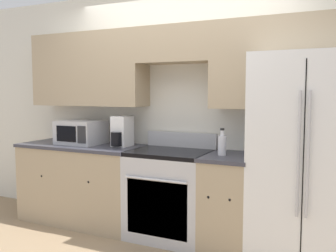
{
  "coord_description": "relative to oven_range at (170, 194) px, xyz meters",
  "views": [
    {
      "loc": [
        1.61,
        -3.07,
        1.48
      ],
      "look_at": [
        0.0,
        0.31,
        1.14
      ],
      "focal_mm": 40.0,
      "sensor_mm": 36.0,
      "label": 1
    }
  ],
  "objects": [
    {
      "name": "wall_back",
      "position": [
        -0.03,
        0.27,
        1.04
      ],
      "size": [
        8.0,
        0.39,
        2.6
      ],
      "color": "silver",
      "rests_on": "ground_plane"
    },
    {
      "name": "lower_cabinets_left",
      "position": [
        -1.11,
        -0.0,
        -0.0
      ],
      "size": [
        1.44,
        0.64,
        0.89
      ],
      "color": "tan",
      "rests_on": "ground_plane"
    },
    {
      "name": "bottle",
      "position": [
        0.55,
        -0.03,
        0.54
      ],
      "size": [
        0.08,
        0.08,
        0.26
      ],
      "color": "silver",
      "rests_on": "lower_cabinets_right"
    },
    {
      "name": "refrigerator",
      "position": [
        1.3,
        0.04,
        0.45
      ],
      "size": [
        0.94,
        0.73,
        1.81
      ],
      "color": "white",
      "rests_on": "ground_plane"
    },
    {
      "name": "oven_range",
      "position": [
        0.0,
        0.0,
        0.0
      ],
      "size": [
        0.8,
        0.65,
        1.05
      ],
      "color": "#B7B7BC",
      "rests_on": "ground_plane"
    },
    {
      "name": "ground_plane",
      "position": [
        -0.02,
        -0.31,
        -0.45
      ],
      "size": [
        12.0,
        12.0,
        0.0
      ],
      "primitive_type": "plane",
      "color": "#937A5B"
    },
    {
      "name": "microwave",
      "position": [
        -1.14,
        0.03,
        0.58
      ],
      "size": [
        0.48,
        0.42,
        0.27
      ],
      "color": "#B7B7BC",
      "rests_on": "lower_cabinets_left"
    },
    {
      "name": "coffee_maker",
      "position": [
        -0.61,
        0.05,
        0.6
      ],
      "size": [
        0.17,
        0.28,
        0.33
      ],
      "color": "white",
      "rests_on": "lower_cabinets_left"
    },
    {
      "name": "lower_cabinets_right",
      "position": [
        0.61,
        -0.0,
        -0.0
      ],
      "size": [
        0.46,
        0.64,
        0.89
      ],
      "color": "tan",
      "rests_on": "ground_plane"
    }
  ]
}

